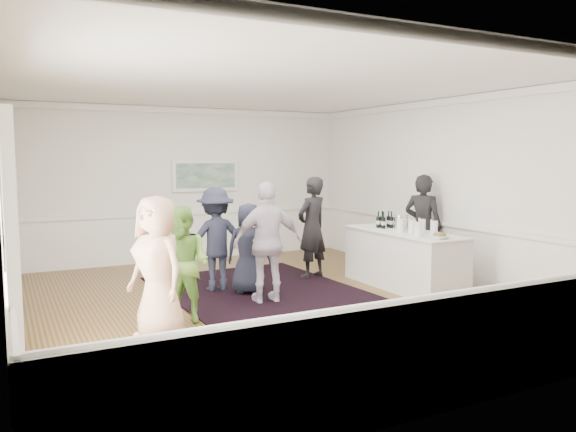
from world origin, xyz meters
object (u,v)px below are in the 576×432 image
guest_green (184,264)px  guest_navy (248,249)px  guest_tan (157,268)px  ice_bucket (401,223)px  serving_table (404,259)px  guest_dark_a (216,239)px  bartender (423,226)px  guest_dark_b (312,228)px  nut_bowl (440,236)px  guest_lilac (268,242)px

guest_green → guest_navy: 1.72m
guest_tan → ice_bucket: (4.42, 1.01, 0.20)m
serving_table → ice_bucket: 0.63m
serving_table → guest_tan: (-4.32, -0.79, 0.39)m
guest_dark_a → guest_navy: guest_dark_a is taller
guest_navy → ice_bucket: 2.65m
guest_dark_a → bartender: bearing=169.5°
guest_tan → guest_dark_a: guest_tan is taller
guest_green → ice_bucket: size_ratio=5.93×
guest_tan → guest_dark_a: bearing=119.0°
guest_tan → guest_dark_b: size_ratio=0.94×
guest_dark_a → nut_bowl: (2.79, -2.15, 0.14)m
bartender → guest_lilac: size_ratio=1.03×
guest_lilac → ice_bucket: (2.52, 0.06, 0.16)m
guest_dark_b → ice_bucket: (1.08, -1.15, 0.15)m
bartender → guest_navy: (-3.23, 0.36, -0.21)m
guest_tan → nut_bowl: 4.26m
bartender → guest_navy: bearing=54.4°
nut_bowl → guest_green: bearing=169.9°
bartender → guest_navy: 3.26m
guest_green → ice_bucket: (3.93, 0.47, 0.29)m
guest_dark_a → nut_bowl: 3.52m
guest_dark_a → guest_navy: size_ratio=1.16×
serving_table → bartender: size_ratio=1.25×
serving_table → guest_dark_a: size_ratio=1.39×
guest_navy → guest_tan: bearing=75.9°
guest_green → guest_lilac: size_ratio=0.85×
serving_table → guest_lilac: 2.46m
guest_green → guest_dark_a: size_ratio=0.92×
guest_green → guest_navy: (1.37, 1.04, -0.05)m
nut_bowl → guest_navy: bearing=144.6°
bartender → guest_green: (-4.60, -0.67, -0.16)m
guest_navy → bartender: bearing=-151.0°
guest_navy → serving_table: bearing=-162.3°
guest_dark_a → guest_dark_b: 1.88m
guest_dark_a → ice_bucket: (2.95, -1.01, 0.22)m
guest_lilac → guest_dark_a: size_ratio=1.08×
nut_bowl → guest_lilac: bearing=155.5°
guest_tan → nut_bowl: (4.25, -0.12, 0.12)m
guest_green → guest_dark_b: (2.85, 1.61, 0.14)m
guest_lilac → ice_bucket: bearing=-170.9°
bartender → guest_navy: bartender is taller
guest_green → guest_lilac: bearing=65.7°
bartender → guest_tan: bearing=74.3°
bartender → guest_green: 4.65m
guest_tan → guest_green: guest_tan is taller
serving_table → bartender: bartender is taller
ice_bucket → nut_bowl: ice_bucket is taller
serving_table → guest_dark_b: 1.74m
guest_dark_b → guest_lilac: bearing=20.6°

